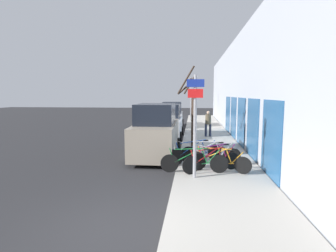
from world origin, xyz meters
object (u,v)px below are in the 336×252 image
Objects in this scene: bicycle_5 at (196,153)px; pedestrian_near at (208,122)px; bicycle_2 at (220,161)px; bicycle_4 at (210,155)px; street_tree at (192,117)px; bicycle_3 at (217,158)px; parked_car_1 at (167,123)px; traffic_light at (191,93)px; bicycle_1 at (212,161)px; signpost at (195,123)px; bicycle_0 at (194,162)px; parked_car_0 at (156,133)px; parked_car_2 at (172,116)px.

pedestrian_near is at bearing -38.65° from bicycle_5.
bicycle_2 is 1.27× the size of pedestrian_near.
street_tree is (-0.72, 2.01, 1.33)m from bicycle_4.
bicycle_3 is 0.84× the size of bicycle_4.
parked_car_1 reaches higher than bicycle_4.
bicycle_5 is 0.48× the size of traffic_light.
pedestrian_near is (0.30, 8.04, 0.59)m from bicycle_1.
traffic_light is at bearing -28.01° from bicycle_3.
bicycle_2 is (0.92, 0.89, -1.49)m from signpost.
bicycle_2 is 0.90× the size of bicycle_4.
signpost is 0.84× the size of street_tree.
bicycle_2 is at bearing -73.10° from bicycle_0.
parked_car_0 is at bearing 116.89° from signpost.
parked_car_2 is (-2.53, 13.68, 0.49)m from bicycle_1.
bicycle_1 is at bearing -78.09° from bicycle_0.
parked_car_2 is at bearing -16.00° from bicycle_1.
bicycle_4 is (0.62, 1.71, -1.45)m from signpost.
signpost is at bearing -62.93° from parked_car_0.
bicycle_0 reaches higher than bicycle_1.
bicycle_3 is 0.48m from bicycle_4.
parked_car_1 is at bearing -14.54° from pedestrian_near.
street_tree is (-0.18, 1.77, 1.34)m from bicycle_5.
parked_car_1 is 5.51m from parked_car_2.
parked_car_0 is 1.04× the size of traffic_light.
bicycle_4 is 0.54× the size of parked_car_1.
bicycle_2 is at bearing -79.78° from parked_car_2.
parked_car_2 is at bearing -22.54° from bicycle_5.
bicycle_5 is at bearing -88.59° from traffic_light.
bicycle_3 is 0.91× the size of bicycle_5.
parked_car_1 reaches higher than bicycle_0.
bicycle_4 is (0.62, 1.15, 0.02)m from bicycle_0.
street_tree is at bearing -82.04° from parked_car_2.
signpost reaches higher than parked_car_2.
signpost is 0.78× the size of parked_car_1.
parked_car_2 reaches higher than bicycle_4.
parked_car_2 is 2.65× the size of pedestrian_near.
bicycle_0 is 1.02× the size of bicycle_4.
traffic_light reaches higher than signpost.
parked_car_2 is at bearing 90.76° from parked_car_0.
parked_car_2 reaches higher than pedestrian_near.
parked_car_2 is at bearing -20.09° from bicycle_3.
bicycle_4 is 7.61m from parked_car_1.
bicycle_1 is 0.48× the size of parked_car_1.
bicycle_3 is at bearing 30.19° from bicycle_2.
bicycle_2 is 0.48× the size of traffic_light.
pedestrian_near reaches higher than bicycle_3.
street_tree reaches higher than bicycle_1.
signpost is at bearing 114.33° from bicycle_3.
street_tree reaches higher than bicycle_2.
street_tree reaches higher than parked_car_1.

